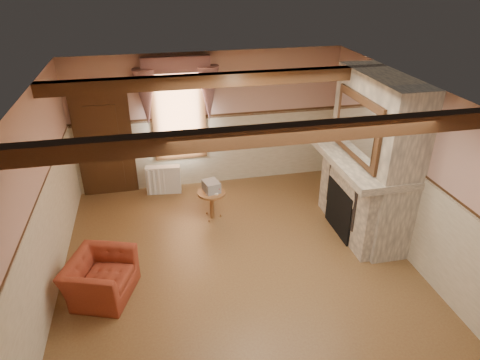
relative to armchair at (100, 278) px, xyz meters
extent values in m
cube|color=brown|center=(2.07, 0.20, -0.31)|extent=(5.50, 6.00, 0.01)
cube|color=silver|center=(2.07, 0.20, 2.49)|extent=(5.50, 6.00, 0.01)
cube|color=tan|center=(2.07, 3.20, 1.09)|extent=(5.50, 0.02, 2.80)
cube|color=tan|center=(2.07, -2.80, 1.09)|extent=(5.50, 0.02, 2.80)
cube|color=tan|center=(-0.68, 0.20, 1.09)|extent=(0.02, 6.00, 2.80)
cube|color=tan|center=(4.82, 0.20, 1.09)|extent=(0.02, 6.00, 2.80)
cube|color=black|center=(4.07, 0.80, 0.14)|extent=(0.20, 0.95, 0.90)
imported|color=maroon|center=(0.00, 0.00, 0.00)|extent=(1.10, 1.18, 0.62)
cylinder|color=brown|center=(1.88, 1.73, -0.03)|extent=(0.67, 0.67, 0.55)
cube|color=#B7AD8C|center=(1.89, 1.76, 0.34)|extent=(0.33, 0.37, 0.20)
cube|color=silver|center=(1.05, 2.90, -0.01)|extent=(0.72, 0.26, 0.60)
imported|color=brown|center=(4.32, 0.66, 1.15)|extent=(0.34, 0.34, 0.08)
cube|color=black|center=(4.32, 1.61, 1.21)|extent=(0.14, 0.24, 0.20)
cylinder|color=gold|center=(4.32, 1.39, 1.25)|extent=(0.11, 0.11, 0.28)
cylinder|color=#A21914|center=(4.32, 0.01, 1.19)|extent=(0.06, 0.06, 0.16)
cylinder|color=gold|center=(4.32, 0.51, 1.17)|extent=(0.06, 0.06, 0.12)
cube|color=gray|center=(4.50, 0.80, 1.09)|extent=(0.85, 2.00, 2.80)
cube|color=gray|center=(4.32, 0.80, 1.05)|extent=(1.05, 2.05, 0.12)
cube|color=silver|center=(4.13, 0.80, 1.66)|extent=(0.06, 1.44, 1.04)
cube|color=black|center=(-0.03, 3.14, 0.74)|extent=(1.10, 0.10, 2.10)
cube|color=white|center=(1.47, 3.17, 1.34)|extent=(1.06, 0.08, 2.02)
cube|color=gray|center=(1.47, 3.08, 1.94)|extent=(1.30, 0.14, 1.40)
cube|color=black|center=(2.07, -1.00, 2.39)|extent=(5.50, 0.18, 0.20)
cube|color=black|center=(2.07, 1.40, 2.39)|extent=(5.50, 0.18, 0.20)
camera|label=1|loc=(0.95, -5.10, 4.07)|focal=32.00mm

